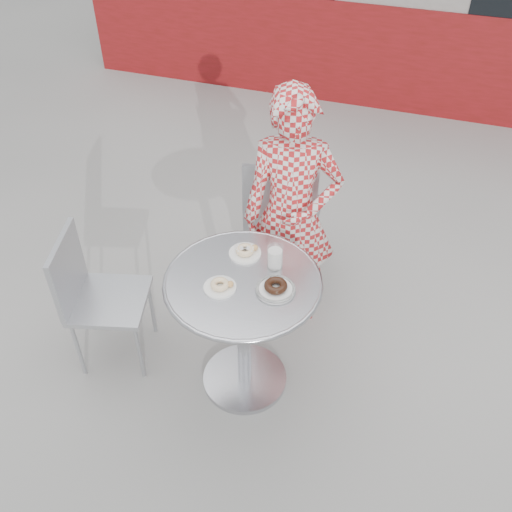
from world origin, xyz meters
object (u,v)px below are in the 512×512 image
(chair_far, at_px, (283,237))
(chair_left, at_px, (113,321))
(plate_far, at_px, (246,251))
(plate_checker, at_px, (276,288))
(plate_near, at_px, (220,286))
(bistro_table, at_px, (243,308))
(seated_person, at_px, (291,215))
(milk_cup, at_px, (275,258))

(chair_far, bearing_deg, chair_left, 48.68)
(plate_far, height_order, plate_checker, plate_checker)
(chair_left, bearing_deg, plate_near, -108.83)
(chair_far, xyz_separation_m, plate_near, (-0.02, -1.06, 0.52))
(plate_near, bearing_deg, bistro_table, 45.56)
(chair_far, bearing_deg, plate_near, 83.17)
(chair_far, height_order, plate_far, chair_far)
(chair_left, distance_m, seated_person, 1.19)
(chair_left, height_order, milk_cup, milk_cup)
(chair_left, xyz_separation_m, seated_person, (0.86, 0.66, 0.49))
(milk_cup, bearing_deg, plate_near, -130.97)
(seated_person, bearing_deg, bistro_table, -109.87)
(plate_far, xyz_separation_m, plate_near, (-0.03, -0.27, -0.00))
(chair_far, relative_size, plate_far, 5.71)
(plate_near, bearing_deg, chair_far, 89.08)
(bistro_table, relative_size, milk_cup, 6.43)
(seated_person, xyz_separation_m, plate_far, (-0.12, -0.44, 0.05))
(chair_far, distance_m, chair_left, 1.25)
(plate_far, height_order, plate_near, plate_far)
(chair_left, distance_m, plate_far, 0.94)
(seated_person, relative_size, plate_far, 9.17)
(plate_checker, bearing_deg, plate_far, 137.41)
(plate_far, bearing_deg, chair_left, -162.94)
(plate_far, bearing_deg, bistro_table, -74.74)
(chair_far, relative_size, plate_checker, 4.89)
(plate_far, bearing_deg, plate_checker, -42.59)
(chair_far, relative_size, milk_cup, 7.64)
(plate_near, distance_m, plate_checker, 0.26)
(chair_left, relative_size, milk_cup, 6.90)
(plate_checker, distance_m, milk_cup, 0.18)
(milk_cup, bearing_deg, bistro_table, -128.79)
(chair_far, xyz_separation_m, plate_far, (0.01, -0.79, 0.52))
(bistro_table, bearing_deg, chair_far, 93.84)
(seated_person, relative_size, plate_checker, 7.84)
(plate_near, relative_size, plate_checker, 0.81)
(chair_far, distance_m, plate_checker, 1.15)
(bistro_table, relative_size, plate_checker, 4.11)
(bistro_table, xyz_separation_m, chair_left, (-0.79, -0.04, -0.34))
(bistro_table, relative_size, chair_far, 0.84)
(milk_cup, bearing_deg, seated_person, 95.68)
(seated_person, bearing_deg, plate_near, -115.63)
(bistro_table, xyz_separation_m, milk_cup, (0.12, 0.15, 0.25))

